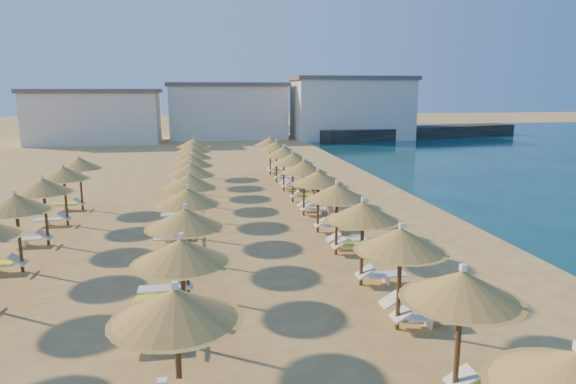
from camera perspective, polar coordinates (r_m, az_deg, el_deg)
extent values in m
plane|color=tan|center=(22.70, -1.81, -5.31)|extent=(220.00, 220.00, 0.00)
cube|color=black|center=(71.64, 14.50, 6.43)|extent=(30.03, 11.49, 1.50)
cube|color=white|center=(67.03, -20.59, 7.68)|extent=(15.00, 8.00, 6.00)
cube|color=#59514C|center=(66.93, -20.78, 10.46)|extent=(15.60, 8.48, 0.50)
cube|color=white|center=(69.53, -6.68, 8.77)|extent=(15.00, 8.00, 6.80)
cube|color=#59514C|center=(69.46, -6.75, 11.77)|extent=(15.60, 8.48, 0.50)
cube|color=white|center=(68.80, 7.03, 9.06)|extent=(15.00, 8.00, 7.60)
cube|color=#59514C|center=(68.75, 7.11, 12.44)|extent=(15.60, 8.48, 0.50)
cone|color=olive|center=(8.77, 29.38, -16.94)|extent=(2.37, 2.37, 0.62)
cylinder|color=brown|center=(11.78, 18.35, -15.80)|extent=(0.12, 0.12, 2.52)
cone|color=olive|center=(11.25, 18.77, -9.79)|extent=(2.37, 2.37, 0.62)
cone|color=olive|center=(11.34, 18.69, -10.97)|extent=(2.56, 2.56, 0.12)
cube|color=white|center=(11.12, 18.90, -7.96)|extent=(0.12, 0.12, 0.14)
cylinder|color=brown|center=(14.50, 12.22, -10.19)|extent=(0.12, 0.12, 2.52)
cone|color=olive|center=(14.07, 12.44, -5.18)|extent=(2.37, 2.37, 0.62)
cone|color=olive|center=(14.14, 12.40, -6.15)|extent=(2.56, 2.56, 0.12)
cube|color=white|center=(13.97, 12.51, -3.68)|extent=(0.12, 0.12, 0.14)
cylinder|color=brown|center=(17.41, 8.21, -6.33)|extent=(0.12, 0.12, 2.52)
cone|color=olive|center=(17.06, 8.33, -2.10)|extent=(2.37, 2.37, 0.62)
cone|color=olive|center=(17.12, 8.31, -2.92)|extent=(2.56, 2.56, 0.12)
cube|color=white|center=(16.97, 8.37, -0.85)|extent=(0.12, 0.12, 0.14)
cylinder|color=brown|center=(20.44, 5.40, -3.58)|extent=(0.12, 0.12, 2.52)
cone|color=olive|center=(20.14, 5.47, 0.05)|extent=(2.37, 2.37, 0.62)
cone|color=olive|center=(20.19, 5.46, -0.64)|extent=(2.56, 2.56, 0.12)
cube|color=white|center=(20.07, 5.49, 1.12)|extent=(0.12, 0.12, 0.14)
cylinder|color=brown|center=(23.55, 3.34, -1.54)|extent=(0.12, 0.12, 2.52)
cone|color=olive|center=(23.29, 3.38, 1.63)|extent=(2.37, 2.37, 0.62)
cone|color=olive|center=(23.33, 3.37, 1.02)|extent=(2.56, 2.56, 0.12)
cube|color=white|center=(23.22, 3.39, 2.55)|extent=(0.12, 0.12, 0.14)
cylinder|color=brown|center=(26.69, 1.77, 0.02)|extent=(0.12, 0.12, 2.52)
cone|color=olive|center=(26.46, 1.79, 2.83)|extent=(2.37, 2.37, 0.62)
cone|color=olive|center=(26.50, 1.78, 2.29)|extent=(2.56, 2.56, 0.12)
cube|color=white|center=(26.41, 1.79, 3.64)|extent=(0.12, 0.12, 0.14)
cylinder|color=brown|center=(29.87, 0.53, 1.25)|extent=(0.12, 0.12, 2.52)
cone|color=olive|center=(29.67, 0.53, 3.77)|extent=(2.37, 2.37, 0.62)
cone|color=olive|center=(29.70, 0.53, 3.29)|extent=(2.56, 2.56, 0.12)
cube|color=white|center=(29.62, 0.53, 4.50)|extent=(0.12, 0.12, 0.14)
cylinder|color=brown|center=(33.08, -0.47, 2.25)|extent=(0.12, 0.12, 2.52)
cone|color=olive|center=(32.89, -0.48, 4.52)|extent=(2.37, 2.37, 0.62)
cone|color=olive|center=(32.92, -0.48, 4.09)|extent=(2.56, 2.56, 0.12)
cube|color=white|center=(32.85, -0.48, 5.18)|extent=(0.12, 0.12, 0.14)
cylinder|color=brown|center=(36.30, -1.30, 3.07)|extent=(0.12, 0.12, 2.52)
cone|color=olive|center=(36.13, -1.31, 5.14)|extent=(2.37, 2.37, 0.62)
cone|color=olive|center=(36.16, -1.31, 4.75)|extent=(2.56, 2.56, 0.12)
cube|color=white|center=(36.09, -1.31, 5.74)|extent=(0.12, 0.12, 0.14)
cylinder|color=brown|center=(39.53, -1.99, 3.75)|extent=(0.12, 0.12, 2.52)
cone|color=olive|center=(39.37, -2.01, 5.66)|extent=(2.37, 2.37, 0.62)
cone|color=olive|center=(39.40, -2.00, 5.29)|extent=(2.56, 2.56, 0.12)
cube|color=white|center=(39.34, -2.01, 6.21)|extent=(0.12, 0.12, 0.14)
cylinder|color=brown|center=(10.60, -12.05, -18.69)|extent=(0.12, 0.12, 2.52)
cone|color=olive|center=(10.01, -12.37, -12.12)|extent=(2.37, 2.37, 0.62)
cone|color=olive|center=(10.11, -12.31, -13.43)|extent=(2.56, 2.56, 0.12)
cube|color=white|center=(9.87, -12.47, -10.10)|extent=(0.12, 0.12, 0.14)
cylinder|color=brown|center=(13.55, -11.50, -11.72)|extent=(0.12, 0.12, 2.52)
cone|color=olive|center=(13.10, -11.73, -6.40)|extent=(2.37, 2.37, 0.62)
cone|color=olive|center=(13.17, -11.68, -7.43)|extent=(2.56, 2.56, 0.12)
cube|color=white|center=(12.99, -11.80, -4.80)|extent=(0.12, 0.12, 0.14)
cylinder|color=brown|center=(16.64, -11.16, -7.29)|extent=(0.12, 0.12, 2.52)
cone|color=olive|center=(16.27, -11.34, -2.87)|extent=(2.37, 2.37, 0.62)
cone|color=olive|center=(16.33, -11.31, -3.72)|extent=(2.56, 2.56, 0.12)
cube|color=white|center=(16.18, -11.39, -1.57)|extent=(0.12, 0.12, 0.14)
cylinder|color=brown|center=(19.79, -10.94, -4.25)|extent=(0.12, 0.12, 2.52)
cone|color=olive|center=(19.48, -11.08, -0.50)|extent=(2.37, 2.37, 0.62)
cone|color=olive|center=(19.53, -11.05, -1.22)|extent=(2.56, 2.56, 0.12)
cube|color=white|center=(19.40, -11.12, 0.59)|extent=(0.12, 0.12, 0.14)
cylinder|color=brown|center=(22.98, -10.77, -2.05)|extent=(0.12, 0.12, 2.52)
cone|color=olive|center=(22.71, -10.90, 1.19)|extent=(2.37, 2.37, 0.62)
cone|color=olive|center=(22.76, -10.87, 0.57)|extent=(2.56, 2.56, 0.12)
cube|color=white|center=(22.65, -10.93, 2.14)|extent=(0.12, 0.12, 0.14)
cylinder|color=brown|center=(26.20, -10.65, -0.39)|extent=(0.12, 0.12, 2.52)
cone|color=olive|center=(25.96, -10.76, 2.46)|extent=(2.37, 2.37, 0.62)
cone|color=olive|center=(26.00, -10.74, 1.92)|extent=(2.56, 2.56, 0.12)
cube|color=white|center=(25.91, -10.79, 3.29)|extent=(0.12, 0.12, 0.14)
cylinder|color=brown|center=(29.43, -10.55, 0.90)|extent=(0.12, 0.12, 2.52)
cone|color=olive|center=(29.22, -10.65, 3.45)|extent=(2.37, 2.37, 0.62)
cone|color=olive|center=(29.26, -10.63, 2.97)|extent=(2.56, 2.56, 0.12)
cube|color=white|center=(29.17, -10.68, 4.19)|extent=(0.12, 0.12, 0.14)
cylinder|color=brown|center=(32.68, -10.48, 1.94)|extent=(0.12, 0.12, 2.52)
cone|color=olive|center=(32.49, -10.56, 4.24)|extent=(2.37, 2.37, 0.62)
cone|color=olive|center=(32.52, -10.55, 3.81)|extent=(2.56, 2.56, 0.12)
cube|color=white|center=(32.44, -10.59, 4.91)|extent=(0.12, 0.12, 0.14)
cylinder|color=brown|center=(35.93, -10.41, 2.79)|extent=(0.12, 0.12, 2.52)
cone|color=olive|center=(35.76, -10.49, 4.89)|extent=(2.37, 2.37, 0.62)
cone|color=olive|center=(35.79, -10.48, 4.49)|extent=(2.56, 2.56, 0.12)
cube|color=white|center=(35.72, -10.51, 5.49)|extent=(0.12, 0.12, 0.14)
cylinder|color=brown|center=(39.19, -10.36, 3.50)|extent=(0.12, 0.12, 2.52)
cone|color=olive|center=(39.04, -10.43, 5.43)|extent=(2.37, 2.37, 0.62)
cone|color=olive|center=(39.06, -10.42, 5.06)|extent=(2.56, 2.56, 0.12)
cube|color=white|center=(39.00, -10.45, 5.98)|extent=(0.12, 0.12, 0.14)
cylinder|color=brown|center=(20.84, -27.68, -4.58)|extent=(0.12, 0.12, 2.52)
cone|color=olive|center=(20.55, -28.02, -1.03)|extent=(2.37, 2.37, 0.62)
cone|color=olive|center=(20.60, -27.96, -1.71)|extent=(2.56, 2.56, 0.12)
cube|color=white|center=(20.48, -28.12, 0.01)|extent=(0.12, 0.12, 0.14)
cylinder|color=brown|center=(23.89, -25.30, -2.45)|extent=(0.12, 0.12, 2.52)
cone|color=olive|center=(23.64, -25.57, 0.67)|extent=(2.37, 2.37, 0.62)
cone|color=olive|center=(23.68, -25.52, 0.07)|extent=(2.56, 2.56, 0.12)
cube|color=white|center=(23.57, -25.65, 1.57)|extent=(0.12, 0.12, 0.14)
cylinder|color=brown|center=(27.00, -23.46, -0.80)|extent=(0.12, 0.12, 2.52)
cone|color=olive|center=(26.77, -23.69, 1.97)|extent=(2.37, 2.37, 0.62)
cone|color=olive|center=(26.81, -23.64, 1.44)|extent=(2.56, 2.56, 0.12)
cube|color=white|center=(26.72, -23.75, 2.77)|extent=(0.12, 0.12, 0.14)
cylinder|color=brown|center=(30.15, -22.01, 0.51)|extent=(0.12, 0.12, 2.52)
cone|color=olive|center=(29.95, -22.20, 2.99)|extent=(2.37, 2.37, 0.62)
cone|color=olive|center=(29.98, -22.16, 2.52)|extent=(2.56, 2.56, 0.12)
cube|color=white|center=(29.90, -22.25, 3.71)|extent=(0.12, 0.12, 0.14)
cube|color=white|center=(12.64, 21.88, -18.93)|extent=(1.30, 0.57, 0.06)
cube|color=white|center=(12.22, 18.67, -19.06)|extent=(0.58, 0.57, 0.40)
cube|color=#F8FF1A|center=(12.61, 21.90, -18.72)|extent=(1.25, 0.52, 0.05)
cube|color=white|center=(15.20, 15.30, -13.15)|extent=(1.30, 0.57, 0.06)
cube|color=white|center=(15.27, 15.27, -13.69)|extent=(0.06, 0.51, 0.32)
cube|color=white|center=(14.85, 12.57, -13.02)|extent=(0.58, 0.57, 0.40)
cube|color=white|center=(15.95, 13.93, -11.87)|extent=(1.30, 0.57, 0.06)
cube|color=white|center=(16.01, 13.90, -12.40)|extent=(0.06, 0.51, 0.32)
cube|color=white|center=(15.62, 11.31, -11.71)|extent=(0.58, 0.57, 0.40)
cube|color=white|center=(14.01, -15.15, -15.33)|extent=(1.30, 0.57, 0.06)
cube|color=white|center=(14.09, -15.12, -15.92)|extent=(0.06, 0.51, 0.32)
cube|color=white|center=(13.89, -11.92, -14.78)|extent=(0.58, 0.57, 0.40)
cube|color=white|center=(18.00, 10.88, -8.99)|extent=(1.30, 0.57, 0.06)
cube|color=white|center=(18.06, 10.87, -9.47)|extent=(0.06, 0.51, 0.32)
cube|color=white|center=(17.71, 8.54, -8.77)|extent=(0.58, 0.57, 0.40)
cube|color=white|center=(17.01, -14.12, -10.37)|extent=(1.30, 0.57, 0.06)
cube|color=white|center=(17.07, -14.09, -10.87)|extent=(0.06, 0.51, 0.32)
cube|color=white|center=(16.91, -11.51, -9.87)|extent=(0.58, 0.57, 0.40)
cube|color=white|center=(16.18, -14.36, -11.54)|extent=(1.30, 0.57, 0.06)
cube|color=white|center=(16.24, -14.33, -12.06)|extent=(0.06, 0.51, 0.32)
cube|color=white|center=(16.08, -11.60, -11.03)|extent=(0.58, 0.57, 0.40)
cube|color=#F8FF1A|center=(16.16, -14.37, -11.36)|extent=(1.25, 0.52, 0.05)
cube|color=white|center=(20.95, 7.75, -5.94)|extent=(1.30, 0.57, 0.06)
cube|color=white|center=(21.00, 7.74, -6.36)|extent=(0.06, 0.51, 0.32)
cube|color=white|center=(20.70, 5.71, -5.71)|extent=(0.58, 0.57, 0.40)
cube|color=#F8FF1A|center=(20.93, 7.75, -5.80)|extent=(1.25, 0.52, 0.05)
cube|color=white|center=(21.77, 7.04, -5.25)|extent=(1.30, 0.57, 0.06)
cube|color=white|center=(21.82, 7.03, -5.66)|extent=(0.06, 0.51, 0.32)
cube|color=white|center=(21.53, 5.08, -5.01)|extent=(0.58, 0.57, 0.40)
cube|color=white|center=(20.10, -13.42, -6.91)|extent=(1.30, 0.57, 0.06)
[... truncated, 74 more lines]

